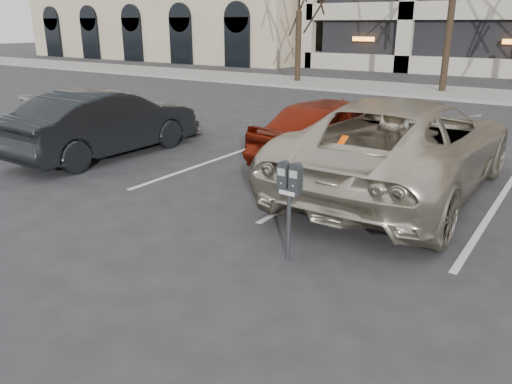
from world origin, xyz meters
TOP-DOWN VIEW (x-y plane):
  - ground at (0.00, 0.00)m, footprint 140.00×140.00m
  - stall_lines at (-1.40, 2.30)m, footprint 16.90×5.20m
  - parking_meter at (-0.43, -1.06)m, footprint 0.32×0.14m
  - suv_silver at (-0.20, 2.39)m, footprint 2.79×6.00m
  - car_red at (-1.96, 3.47)m, footprint 2.42×4.45m
  - car_dark at (-6.50, 1.21)m, footprint 1.60×4.45m
  - car_silver at (-7.49, 2.42)m, footprint 3.33×4.66m

SIDE VIEW (x-z plane):
  - ground at x=0.00m, z-range 0.00..0.00m
  - stall_lines at x=-1.40m, z-range 0.00..0.01m
  - car_silver at x=-7.49m, z-range 0.00..1.25m
  - car_red at x=-1.96m, z-range 0.00..1.44m
  - car_dark at x=-6.50m, z-range 0.00..1.46m
  - suv_silver at x=-0.20m, z-range 0.00..1.67m
  - parking_meter at x=-0.43m, z-range 0.33..1.58m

